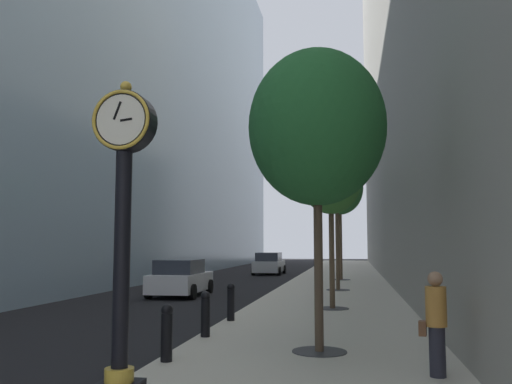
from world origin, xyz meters
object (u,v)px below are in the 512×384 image
Objects in this scene: street_tree_near at (317,128)px; street_tree_mid_near at (331,180)px; street_tree_mid_far at (337,189)px; street_tree_far at (340,189)px; street_clock at (122,225)px; bollard_fourth at (205,313)px; bollard_third at (167,331)px; pedestrian_walking at (436,321)px; car_white_mid at (180,278)px; bollard_fifth at (231,301)px; car_silver_near at (269,264)px.

street_tree_near is 7.35m from street_tree_mid_near.
street_tree_far reaches higher than street_tree_mid_far.
bollard_fourth is at bearing 93.67° from street_clock.
street_clock is 4.21× the size of bollard_third.
pedestrian_walking is 16.30m from car_white_mid.
street_clock is 0.62× the size of street_tree_far.
bollard_third is at bearing 97.08° from street_clock.
bollard_third is (-0.36, 2.87, -1.86)m from street_clock.
bollard_fifth is (0.00, 5.37, 0.00)m from bollard_third.
car_white_mid is at bearing 117.02° from bollard_fifth.
street_tree_mid_far is at bearing 75.73° from bollard_fifth.
car_silver_near is (-5.49, 29.30, -3.90)m from street_tree_near.
street_tree_mid_far reaches higher than street_clock.
street_tree_mid_near is (2.36, 11.59, 1.92)m from street_clock.
bollard_third is 1.00× the size of bollard_fifth.
car_white_mid is (-8.82, 13.71, -0.25)m from pedestrian_walking.
street_tree_near is at bearing -60.46° from car_white_mid.
bollard_third is 24.08m from street_tree_far.
bollard_fifth is 11.80m from street_tree_mid_far.
street_tree_mid_near is 1.30× the size of car_silver_near.
street_tree_mid_near is 0.78× the size of street_tree_far.
street_tree_far reaches higher than pedestrian_walking.
car_silver_near is (-5.49, 14.61, -4.07)m from street_tree_mid_far.
bollard_fourth is at bearing -101.49° from street_tree_mid_far.
street_tree_near reaches higher than street_clock.
bollard_fourth is 0.17× the size of street_tree_near.
bollard_third is 13.99m from car_white_mid.
street_clock is at bearing -82.92° from bollard_third.
pedestrian_walking is (4.73, -5.70, 0.35)m from bollard_fifth.
bollard_fifth is at bearing 92.48° from street_clock.
car_silver_near reaches higher than bollard_third.
bollard_fifth is 0.25× the size of car_white_mid.
car_silver_near is (-5.49, 7.27, -4.85)m from street_tree_far.
street_tree_mid_far reaches higher than bollard_fourth.
street_tree_far is (0.00, 7.34, 0.78)m from street_tree_mid_far.
street_clock is 16.94m from car_white_mid.
street_tree_far is (2.72, 23.41, 4.96)m from bollard_third.
pedestrian_walking is 0.40× the size of car_silver_near.
bollard_fourth is at bearing 147.53° from pedestrian_walking.
bollard_third is 16.82m from street_tree_mid_far.
car_silver_near is (-5.49, 21.95, -3.67)m from street_tree_mid_near.
street_tree_far is (0.00, 14.69, 1.18)m from street_tree_mid_near.
bollard_third is at bearing -107.32° from street_tree_mid_near.
street_tree_near reaches higher than car_white_mid.
street_tree_mid_near is at bearing 50.90° from bollard_fifth.
street_tree_far reaches higher than bollard_fifth.
car_white_mid is (-4.08, 13.38, 0.10)m from bollard_third.
street_tree_mid_near is (0.00, 7.34, -0.23)m from street_tree_near.
pedestrian_walking is 31.90m from car_silver_near.
bollard_third and bollard_fifth have the same top height.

